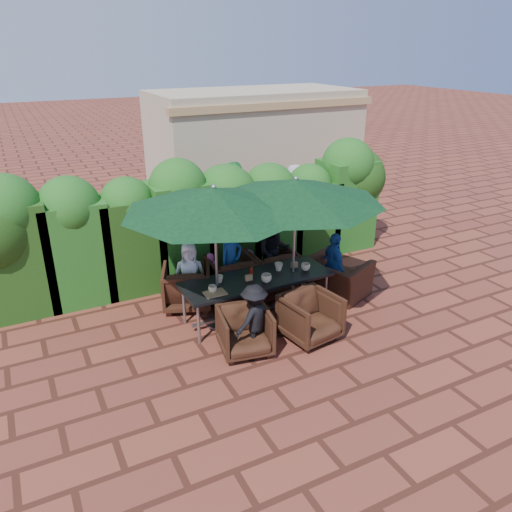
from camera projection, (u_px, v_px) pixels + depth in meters
name	position (u px, v px, depth m)	size (l,w,h in m)	color
ground	(255.00, 323.00, 8.61)	(80.00, 80.00, 0.00)	brown
dining_table	(256.00, 282.00, 8.57)	(2.62, 0.90, 0.75)	black
umbrella_left	(214.00, 200.00, 7.73)	(2.94, 2.94, 2.46)	gray
umbrella_right	(296.00, 191.00, 8.20)	(2.97, 2.97, 2.46)	gray
chair_far_left	(187.00, 285.00, 9.00)	(0.84, 0.79, 0.87)	black
chair_far_mid	(231.00, 275.00, 9.40)	(0.84, 0.79, 0.87)	black
chair_far_right	(272.00, 267.00, 9.72)	(0.85, 0.79, 0.87)	black
chair_near_left	(245.00, 329.00, 7.67)	(0.77, 0.72, 0.79)	black
chair_near_right	(311.00, 315.00, 8.03)	(0.82, 0.76, 0.84)	black
chair_end_right	(337.00, 272.00, 9.40)	(1.10, 0.72, 0.96)	black
adult_far_left	(190.00, 274.00, 9.04)	(0.59, 0.35, 1.19)	white
adult_far_mid	(231.00, 261.00, 9.42)	(0.47, 0.39, 1.32)	#1D50A0
adult_far_right	(274.00, 251.00, 9.77)	(0.67, 0.41, 1.40)	black
adult_near_left	(254.00, 318.00, 7.65)	(0.72, 0.33, 1.13)	black
adult_end_right	(334.00, 265.00, 9.34)	(0.73, 0.37, 1.25)	#1D50A0
child_left	(212.00, 274.00, 9.44)	(0.30, 0.25, 0.84)	#E952A6
child_right	(250.00, 269.00, 9.77)	(0.28, 0.23, 0.77)	#8B4697
pedestrian_a	(234.00, 197.00, 12.43)	(1.70, 0.61, 1.82)	green
pedestrian_b	(259.00, 197.00, 12.78)	(0.79, 0.48, 1.64)	#E952A6
pedestrian_c	(294.00, 194.00, 13.25)	(0.99, 0.45, 1.54)	#9D9CA4
cup_a	(213.00, 289.00, 8.03)	(0.14, 0.14, 0.11)	beige
cup_b	(219.00, 279.00, 8.36)	(0.13, 0.13, 0.12)	beige
cup_c	(266.00, 278.00, 8.36)	(0.18, 0.18, 0.14)	beige
cup_d	(279.00, 267.00, 8.79)	(0.15, 0.15, 0.14)	beige
cup_e	(306.00, 267.00, 8.80)	(0.16, 0.16, 0.13)	beige
ketchup_bottle	(251.00, 273.00, 8.52)	(0.04, 0.04, 0.17)	#B20C0A
sauce_bottle	(252.00, 271.00, 8.60)	(0.04, 0.04, 0.17)	#4C230C
serving_tray	(215.00, 293.00, 8.00)	(0.35, 0.25, 0.02)	tan
number_block_left	(249.00, 278.00, 8.43)	(0.12, 0.06, 0.10)	tan
number_block_right	(294.00, 265.00, 8.91)	(0.12, 0.06, 0.10)	tan
hedge_wall	(196.00, 213.00, 9.92)	(9.10, 1.60, 2.54)	#19360E
building	(254.00, 145.00, 15.17)	(6.20, 3.08, 3.20)	tan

